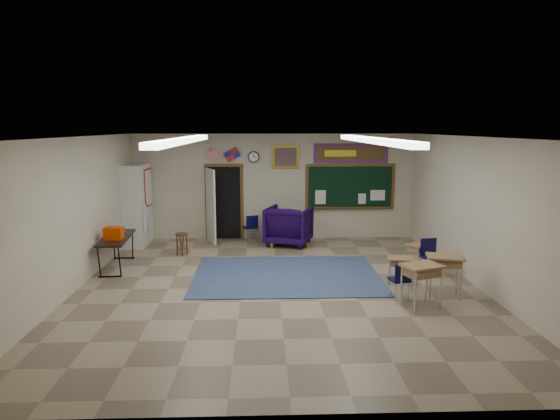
{
  "coord_description": "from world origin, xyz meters",
  "views": [
    {
      "loc": [
        -0.32,
        -9.63,
        3.2
      ],
      "look_at": [
        0.08,
        1.5,
        1.33
      ],
      "focal_mm": 32.0,
      "sensor_mm": 36.0,
      "label": 1
    }
  ],
  "objects_px": {
    "wingback_armchair": "(289,226)",
    "student_desk_front_right": "(420,256)",
    "folding_table": "(117,251)",
    "wooden_stool": "(182,244)",
    "student_desk_front_left": "(401,271)"
  },
  "relations": [
    {
      "from": "wingback_armchair",
      "to": "wooden_stool",
      "type": "height_order",
      "value": "wingback_armchair"
    },
    {
      "from": "folding_table",
      "to": "student_desk_front_right",
      "type": "bearing_deg",
      "value": -9.01
    },
    {
      "from": "student_desk_front_right",
      "to": "folding_table",
      "type": "relative_size",
      "value": 0.37
    },
    {
      "from": "folding_table",
      "to": "student_desk_front_left",
      "type": "bearing_deg",
      "value": -20.04
    },
    {
      "from": "student_desk_front_left",
      "to": "folding_table",
      "type": "bearing_deg",
      "value": 176.33
    },
    {
      "from": "folding_table",
      "to": "wooden_stool",
      "type": "xyz_separation_m",
      "value": [
        1.31,
        1.08,
        -0.11
      ]
    },
    {
      "from": "student_desk_front_right",
      "to": "folding_table",
      "type": "height_order",
      "value": "folding_table"
    },
    {
      "from": "wingback_armchair",
      "to": "student_desk_front_right",
      "type": "relative_size",
      "value": 1.77
    },
    {
      "from": "student_desk_front_left",
      "to": "wooden_stool",
      "type": "height_order",
      "value": "student_desk_front_left"
    },
    {
      "from": "wingback_armchair",
      "to": "student_desk_front_right",
      "type": "distance_m",
      "value": 3.86
    },
    {
      "from": "student_desk_front_left",
      "to": "wooden_stool",
      "type": "bearing_deg",
      "value": 161.74
    },
    {
      "from": "student_desk_front_right",
      "to": "student_desk_front_left",
      "type": "bearing_deg",
      "value": -153.37
    },
    {
      "from": "wingback_armchair",
      "to": "folding_table",
      "type": "relative_size",
      "value": 0.65
    },
    {
      "from": "folding_table",
      "to": "wooden_stool",
      "type": "bearing_deg",
      "value": 35.16
    },
    {
      "from": "student_desk_front_left",
      "to": "student_desk_front_right",
      "type": "height_order",
      "value": "same"
    }
  ]
}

